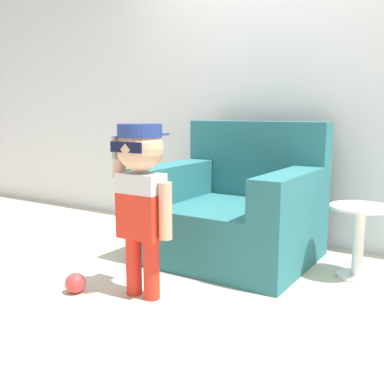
{
  "coord_description": "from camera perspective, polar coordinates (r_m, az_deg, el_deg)",
  "views": [
    {
      "loc": [
        1.47,
        -2.82,
        1.07
      ],
      "look_at": [
        -0.07,
        -0.42,
        0.56
      ],
      "focal_mm": 42.0,
      "sensor_mm": 36.0,
      "label": 1
    }
  ],
  "objects": [
    {
      "name": "wall_back",
      "position": [
        3.85,
        10.44,
        13.36
      ],
      "size": [
        10.0,
        0.05,
        2.6
      ],
      "color": "silver",
      "rests_on": "ground_plane"
    },
    {
      "name": "ground_plane",
      "position": [
        3.35,
        4.9,
        -8.57
      ],
      "size": [
        10.0,
        10.0,
        0.0
      ],
      "primitive_type": "plane",
      "color": "beige"
    },
    {
      "name": "armchair",
      "position": [
        3.34,
        5.52,
        -2.55
      ],
      "size": [
        1.13,
        1.0,
        1.0
      ],
      "color": "#286B70",
      "rests_on": "ground_plane"
    },
    {
      "name": "side_table",
      "position": [
        3.11,
        20.43,
        -5.1
      ],
      "size": [
        0.39,
        0.39,
        0.48
      ],
      "color": "white",
      "rests_on": "ground_plane"
    },
    {
      "name": "person_child",
      "position": [
        2.55,
        -6.47,
        1.04
      ],
      "size": [
        0.41,
        0.31,
        1.01
      ],
      "color": "red",
      "rests_on": "ground_plane"
    },
    {
      "name": "toy_ball",
      "position": [
        2.83,
        -14.59,
        -11.12
      ],
      "size": [
        0.12,
        0.12,
        0.12
      ],
      "color": "#D13838",
      "rests_on": "ground_plane"
    }
  ]
}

